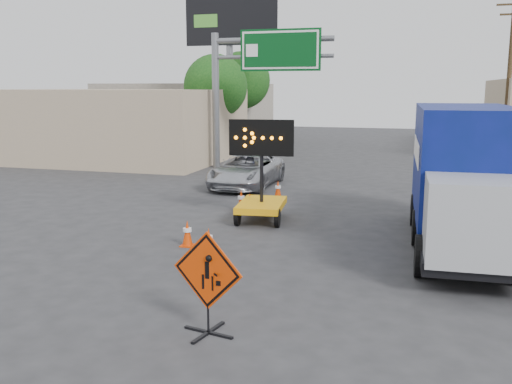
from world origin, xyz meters
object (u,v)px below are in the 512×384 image
at_px(arrow_board, 262,199).
at_px(box_truck, 465,186).
at_px(construction_sign, 208,281).
at_px(pickup_truck, 247,170).

bearing_deg(arrow_board, box_truck, -21.07).
bearing_deg(construction_sign, box_truck, 69.06).
relative_size(construction_sign, arrow_board, 0.57).
xyz_separation_m(arrow_board, pickup_truck, (-2.32, 5.82, -0.02)).
bearing_deg(construction_sign, pickup_truck, 116.94).
bearing_deg(box_truck, construction_sign, -125.58).
relative_size(pickup_truck, box_truck, 0.63).
distance_m(pickup_truck, box_truck, 11.01).
xyz_separation_m(construction_sign, box_truck, (4.41, 6.79, 0.71)).
distance_m(construction_sign, arrow_board, 8.43).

